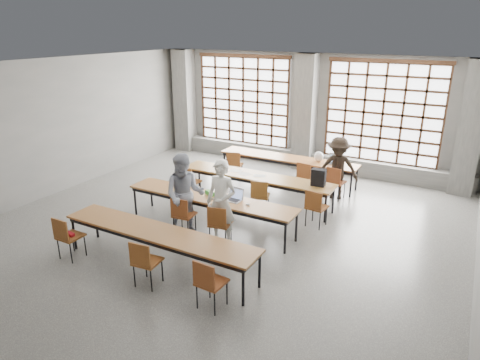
% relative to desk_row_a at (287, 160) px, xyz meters
% --- Properties ---
extents(floor, '(11.00, 11.00, 0.00)m').
position_rel_desk_row_a_xyz_m(floor, '(-0.09, -3.75, -0.66)').
color(floor, '#4D4D4A').
rests_on(floor, ground).
extents(ceiling, '(11.00, 11.00, 0.00)m').
position_rel_desk_row_a_xyz_m(ceiling, '(-0.09, -3.75, 2.84)').
color(ceiling, silver).
rests_on(ceiling, floor).
extents(wall_back, '(10.00, 0.00, 10.00)m').
position_rel_desk_row_a_xyz_m(wall_back, '(-0.09, 1.75, 1.09)').
color(wall_back, '#5D5D5A').
rests_on(wall_back, floor).
extents(wall_left, '(0.00, 11.00, 11.00)m').
position_rel_desk_row_a_xyz_m(wall_left, '(-5.09, -3.75, 1.09)').
color(wall_left, '#5D5D5A').
rests_on(wall_left, floor).
extents(column_left, '(0.60, 0.55, 3.50)m').
position_rel_desk_row_a_xyz_m(column_left, '(-4.59, 1.47, 1.09)').
color(column_left, '#50504E').
rests_on(column_left, floor).
extents(column_mid, '(0.60, 0.55, 3.50)m').
position_rel_desk_row_a_xyz_m(column_mid, '(-0.09, 1.47, 1.09)').
color(column_mid, '#50504E').
rests_on(column_mid, floor).
extents(column_right, '(0.60, 0.55, 3.50)m').
position_rel_desk_row_a_xyz_m(column_right, '(4.41, 1.47, 1.09)').
color(column_right, '#50504E').
rests_on(column_right, floor).
extents(window_left, '(3.32, 0.12, 3.00)m').
position_rel_desk_row_a_xyz_m(window_left, '(-2.34, 1.68, 1.24)').
color(window_left, white).
rests_on(window_left, wall_back).
extents(window_right, '(3.32, 0.12, 3.00)m').
position_rel_desk_row_a_xyz_m(window_right, '(2.16, 1.68, 1.24)').
color(window_right, white).
rests_on(window_right, wall_back).
extents(sill_ledge, '(9.80, 0.35, 0.50)m').
position_rel_desk_row_a_xyz_m(sill_ledge, '(-0.09, 1.55, -0.41)').
color(sill_ledge, '#50504E').
rests_on(sill_ledge, floor).
extents(desk_row_a, '(4.00, 0.70, 0.73)m').
position_rel_desk_row_a_xyz_m(desk_row_a, '(0.00, 0.00, 0.00)').
color(desk_row_a, brown).
rests_on(desk_row_a, floor).
extents(desk_row_b, '(4.00, 0.70, 0.73)m').
position_rel_desk_row_a_xyz_m(desk_row_b, '(-0.09, -1.79, 0.00)').
color(desk_row_b, brown).
rests_on(desk_row_b, floor).
extents(desk_row_c, '(4.00, 0.70, 0.73)m').
position_rel_desk_row_a_xyz_m(desk_row_c, '(-0.32, -3.56, 0.00)').
color(desk_row_c, brown).
rests_on(desk_row_c, floor).
extents(desk_row_d, '(4.00, 0.70, 0.73)m').
position_rel_desk_row_a_xyz_m(desk_row_d, '(-0.24, -5.42, 0.00)').
color(desk_row_d, brown).
rests_on(desk_row_d, floor).
extents(chair_back_left, '(0.52, 0.52, 0.88)m').
position_rel_desk_row_a_xyz_m(chair_back_left, '(-1.38, -0.63, -0.13)').
color(chair_back_left, brown).
rests_on(chair_back_left, floor).
extents(chair_back_mid, '(0.47, 0.47, 0.88)m').
position_rel_desk_row_a_xyz_m(chair_back_mid, '(0.79, -0.63, -0.13)').
color(chair_back_mid, brown).
rests_on(chair_back_mid, floor).
extents(chair_back_right, '(0.48, 0.48, 0.88)m').
position_rel_desk_row_a_xyz_m(chair_back_right, '(1.59, -0.63, -0.13)').
color(chair_back_right, brown).
rests_on(chair_back_right, floor).
extents(chair_mid_left, '(0.45, 0.45, 0.88)m').
position_rel_desk_row_a_xyz_m(chair_mid_left, '(-1.69, -2.42, -0.13)').
color(chair_mid_left, brown).
rests_on(chair_mid_left, floor).
extents(chair_mid_centre, '(0.52, 0.53, 0.88)m').
position_rel_desk_row_a_xyz_m(chair_mid_centre, '(0.33, -2.42, -0.13)').
color(chair_mid_centre, brown).
rests_on(chair_mid_centre, floor).
extents(chair_mid_right, '(0.47, 0.47, 0.88)m').
position_rel_desk_row_a_xyz_m(chair_mid_right, '(1.70, -2.42, -0.13)').
color(chair_mid_right, brown).
rests_on(chair_mid_right, floor).
extents(chair_front_left, '(0.47, 0.47, 0.88)m').
position_rel_desk_row_a_xyz_m(chair_front_left, '(-0.61, -4.18, -0.13)').
color(chair_front_left, brown).
rests_on(chair_front_left, floor).
extents(chair_front_right, '(0.49, 0.49, 0.88)m').
position_rel_desk_row_a_xyz_m(chair_front_right, '(0.29, -4.18, -0.13)').
color(chair_front_right, brown).
rests_on(chair_front_right, floor).
extents(chair_near_left, '(0.42, 0.43, 0.88)m').
position_rel_desk_row_a_xyz_m(chair_near_left, '(-1.94, -6.05, -0.13)').
color(chair_near_left, brown).
rests_on(chair_near_left, floor).
extents(chair_near_mid, '(0.46, 0.47, 0.88)m').
position_rel_desk_row_a_xyz_m(chair_near_mid, '(-0.03, -6.05, -0.13)').
color(chair_near_mid, brown).
rests_on(chair_near_mid, floor).
extents(chair_near_right, '(0.44, 0.45, 0.88)m').
position_rel_desk_row_a_xyz_m(chair_near_right, '(1.26, -6.05, -0.13)').
color(chair_near_right, brown).
rests_on(chair_near_right, floor).
extents(student_male, '(0.67, 0.45, 1.78)m').
position_rel_desk_row_a_xyz_m(student_male, '(0.28, -4.06, 0.23)').
color(student_male, silver).
rests_on(student_male, floor).
extents(student_female, '(1.08, 1.00, 1.78)m').
position_rel_desk_row_a_xyz_m(student_female, '(-0.62, -4.06, 0.23)').
color(student_female, '#172446').
rests_on(student_female, floor).
extents(student_back, '(1.15, 0.81, 1.62)m').
position_rel_desk_row_a_xyz_m(student_back, '(1.60, -0.50, 0.15)').
color(student_back, black).
rests_on(student_back, floor).
extents(laptop_front, '(0.38, 0.33, 0.26)m').
position_rel_desk_row_a_xyz_m(laptop_front, '(0.23, -3.45, 0.13)').
color(laptop_front, silver).
rests_on(laptop_front, desk_row_c).
extents(laptop_back, '(0.38, 0.33, 0.26)m').
position_rel_desk_row_a_xyz_m(laptop_back, '(1.34, 0.11, 0.13)').
color(laptop_back, '#AAAAAE').
rests_on(laptop_back, desk_row_a).
extents(mouse, '(0.10, 0.07, 0.04)m').
position_rel_desk_row_a_xyz_m(mouse, '(0.63, -3.58, 0.08)').
color(mouse, silver).
rests_on(mouse, desk_row_c).
extents(green_box, '(0.27, 0.18, 0.09)m').
position_rel_desk_row_a_xyz_m(green_box, '(-0.37, -3.48, 0.11)').
color(green_box, '#388B2D').
rests_on(green_box, desk_row_c).
extents(phone, '(0.14, 0.09, 0.01)m').
position_rel_desk_row_a_xyz_m(phone, '(-0.14, -3.66, 0.07)').
color(phone, black).
rests_on(phone, desk_row_c).
extents(paper_sheet_a, '(0.33, 0.26, 0.00)m').
position_rel_desk_row_a_xyz_m(paper_sheet_a, '(-0.69, -1.74, 0.07)').
color(paper_sheet_a, white).
rests_on(paper_sheet_a, desk_row_b).
extents(paper_sheet_b, '(0.33, 0.26, 0.00)m').
position_rel_desk_row_a_xyz_m(paper_sheet_b, '(-0.39, -1.84, 0.07)').
color(paper_sheet_b, white).
rests_on(paper_sheet_b, desk_row_b).
extents(paper_sheet_c, '(0.35, 0.30, 0.00)m').
position_rel_desk_row_a_xyz_m(paper_sheet_c, '(0.01, -1.79, 0.07)').
color(paper_sheet_c, silver).
rests_on(paper_sheet_c, desk_row_b).
extents(backpack, '(0.33, 0.22, 0.40)m').
position_rel_desk_row_a_xyz_m(backpack, '(1.51, -1.74, 0.27)').
color(backpack, black).
rests_on(backpack, desk_row_b).
extents(plastic_bag, '(0.31, 0.27, 0.29)m').
position_rel_desk_row_a_xyz_m(plastic_bag, '(0.90, 0.05, 0.21)').
color(plastic_bag, white).
rests_on(plastic_bag, desk_row_a).
extents(red_pouch, '(0.21, 0.11, 0.06)m').
position_rel_desk_row_a_xyz_m(red_pouch, '(-1.94, -5.97, -0.16)').
color(red_pouch, maroon).
rests_on(red_pouch, chair_near_left).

